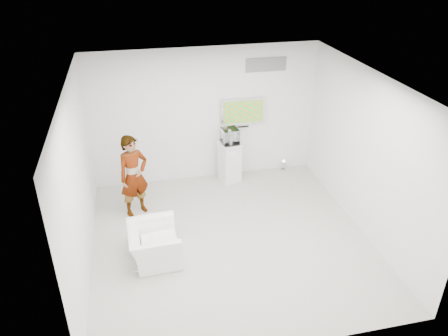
{
  "coord_description": "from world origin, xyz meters",
  "views": [
    {
      "loc": [
        -1.54,
        -6.33,
        5.0
      ],
      "look_at": [
        0.01,
        0.6,
        1.19
      ],
      "focal_mm": 35.0,
      "sensor_mm": 36.0,
      "label": 1
    }
  ],
  "objects_px": {
    "tv": "(243,111)",
    "person": "(134,176)",
    "pedestal": "(230,162)",
    "floor_uplight": "(283,165)",
    "armchair": "(154,244)"
  },
  "relations": [
    {
      "from": "floor_uplight",
      "to": "person",
      "type": "bearing_deg",
      "value": -163.06
    },
    {
      "from": "pedestal",
      "to": "floor_uplight",
      "type": "distance_m",
      "value": 1.42
    },
    {
      "from": "tv",
      "to": "pedestal",
      "type": "distance_m",
      "value": 1.17
    },
    {
      "from": "armchair",
      "to": "pedestal",
      "type": "relative_size",
      "value": 1.03
    },
    {
      "from": "pedestal",
      "to": "floor_uplight",
      "type": "height_order",
      "value": "pedestal"
    },
    {
      "from": "pedestal",
      "to": "floor_uplight",
      "type": "xyz_separation_m",
      "value": [
        1.37,
        0.19,
        -0.34
      ]
    },
    {
      "from": "tv",
      "to": "person",
      "type": "height_order",
      "value": "tv"
    },
    {
      "from": "tv",
      "to": "pedestal",
      "type": "bearing_deg",
      "value": -142.38
    },
    {
      "from": "armchair",
      "to": "floor_uplight",
      "type": "xyz_separation_m",
      "value": [
        3.27,
        2.59,
        -0.19
      ]
    },
    {
      "from": "tv",
      "to": "pedestal",
      "type": "relative_size",
      "value": 1.07
    },
    {
      "from": "person",
      "to": "floor_uplight",
      "type": "height_order",
      "value": "person"
    },
    {
      "from": "person",
      "to": "floor_uplight",
      "type": "relative_size",
      "value": 6.56
    },
    {
      "from": "person",
      "to": "armchair",
      "type": "bearing_deg",
      "value": -108.97
    },
    {
      "from": "tv",
      "to": "floor_uplight",
      "type": "distance_m",
      "value": 1.75
    },
    {
      "from": "tv",
      "to": "armchair",
      "type": "distance_m",
      "value": 3.72
    }
  ]
}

